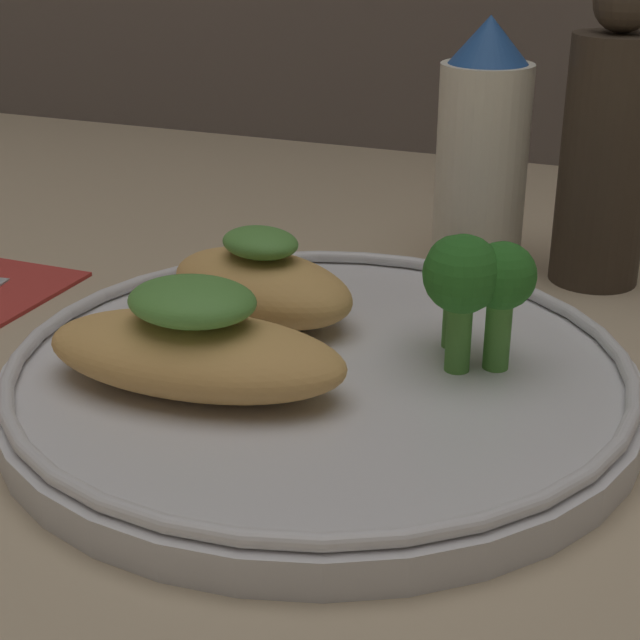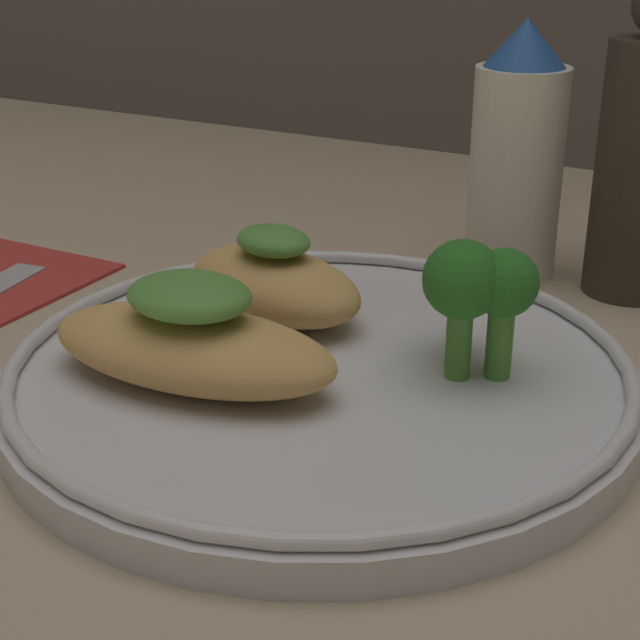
{
  "view_description": "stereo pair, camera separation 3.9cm",
  "coord_description": "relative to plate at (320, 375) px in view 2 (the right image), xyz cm",
  "views": [
    {
      "loc": [
        13.33,
        -32.76,
        18.74
      ],
      "look_at": [
        0.0,
        0.0,
        3.4
      ],
      "focal_mm": 55.0,
      "sensor_mm": 36.0,
      "label": 1
    },
    {
      "loc": [
        16.81,
        -31.12,
        18.74
      ],
      "look_at": [
        0.0,
        0.0,
        3.4
      ],
      "focal_mm": 55.0,
      "sensor_mm": 36.0,
      "label": 2
    }
  ],
  "objects": [
    {
      "name": "ground_plane",
      "position": [
        0.0,
        0.0,
        -1.49
      ],
      "size": [
        180.0,
        180.0,
        1.0
      ],
      "primitive_type": "cube",
      "color": "tan"
    },
    {
      "name": "sauce_bottle",
      "position": [
        2.04,
        17.76,
        5.37
      ],
      "size": [
        4.85,
        4.85,
        13.28
      ],
      "color": "silver",
      "rests_on": "ground_plane"
    },
    {
      "name": "grilled_meat_middle",
      "position": [
        -4.29,
        3.65,
        2.02
      ],
      "size": [
        10.4,
        7.67,
        4.12
      ],
      "color": "tan",
      "rests_on": "plate"
    },
    {
      "name": "broccoli_bunch",
      "position": [
        5.41,
        2.48,
        4.04
      ],
      "size": [
        4.74,
        4.89,
        5.61
      ],
      "color": "#4C8E38",
      "rests_on": "plate"
    },
    {
      "name": "grilled_meat_front",
      "position": [
        -3.7,
        -3.5,
        2.11
      ],
      "size": [
        12.37,
        6.54,
        4.34
      ],
      "color": "tan",
      "rests_on": "plate"
    },
    {
      "name": "plate",
      "position": [
        0.0,
        0.0,
        0.0
      ],
      "size": [
        25.47,
        25.47,
        2.0
      ],
      "color": "silver",
      "rests_on": "ground_plane"
    }
  ]
}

